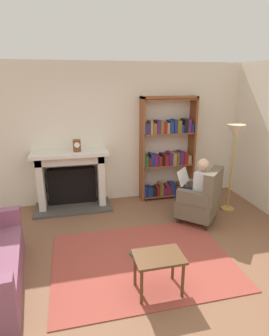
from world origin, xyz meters
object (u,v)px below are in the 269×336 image
Objects in this scene: side_table at (159,262)px; bookshelf at (167,151)px; seated_reader at (196,187)px; floor_lamp at (235,139)px; fireplace at (71,178)px; mantel_clock at (77,146)px; armchair_reading at (202,199)px.

bookshelf is at bearing 68.79° from side_table.
floor_lamp reaches higher than seated_reader.
fireplace is 0.66m from mantel_clock.
bookshelf is 2.13× the size of armchair_reading.
floor_lamp reaches higher than side_table.
bookshelf is at bearing 137.52° from floor_lamp.
floor_lamp reaches higher than armchair_reading.
armchair_reading is 0.23m from seated_reader.
side_table is (0.77, -2.50, -0.83)m from mantel_clock.
fireplace is 2.32m from seated_reader.
armchair_reading is 1.91m from side_table.
fireplace reaches higher than armchair_reading.
bookshelf is 1.33m from armchair_reading.
fireplace is 2.43m from armchair_reading.
bookshelf is 1.27× the size of floor_lamp.
fireplace is at bearing 143.74° from mantel_clock.
seated_reader is at bearing -83.33° from bookshelf.
mantel_clock is 2.40m from armchair_reading.
mantel_clock is at bearing 165.12° from floor_lamp.
floor_lamp is (0.94, -0.86, 0.39)m from bookshelf.
mantel_clock is at bearing -175.67° from bookshelf.
side_table is 0.34× the size of floor_lamp.
fireplace reaches higher than side_table.
fireplace is at bearing 109.21° from side_table.
bookshelf reaches higher than armchair_reading.
armchair_reading is at bearing -27.58° from mantel_clock.
floor_lamp reaches higher than mantel_clock.
floor_lamp is (1.96, 1.77, 0.97)m from side_table.
seated_reader is (-0.09, 0.08, 0.20)m from armchair_reading.
side_table is (-1.02, -2.63, -0.58)m from bookshelf.
seated_reader is at bearing 53.08° from side_table.
floor_lamp is at bearing -42.48° from bookshelf.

